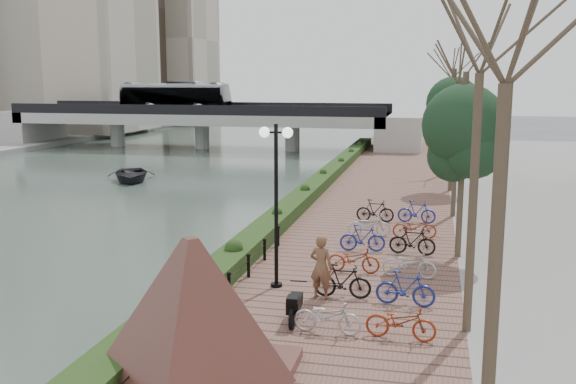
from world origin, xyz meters
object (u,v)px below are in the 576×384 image
(granite_monument, at_px, (192,312))
(boat, at_px, (131,174))
(motorcycle, at_px, (295,304))
(pedestrian, at_px, (321,267))
(lamppost, at_px, (276,171))

(granite_monument, bearing_deg, boat, 118.81)
(motorcycle, bearing_deg, pedestrian, 74.86)
(motorcycle, height_order, pedestrian, pedestrian)
(lamppost, bearing_deg, boat, 126.24)
(lamppost, distance_m, pedestrian, 3.12)
(motorcycle, distance_m, pedestrian, 1.94)
(motorcycle, relative_size, pedestrian, 0.77)
(lamppost, relative_size, pedestrian, 2.63)
(granite_monument, distance_m, pedestrian, 6.11)
(granite_monument, relative_size, lamppost, 0.94)
(motorcycle, bearing_deg, boat, 121.04)
(motorcycle, height_order, boat, motorcycle)
(motorcycle, bearing_deg, lamppost, 109.81)
(lamppost, relative_size, motorcycle, 3.39)
(lamppost, xyz_separation_m, pedestrian, (1.51, -0.77, -2.62))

